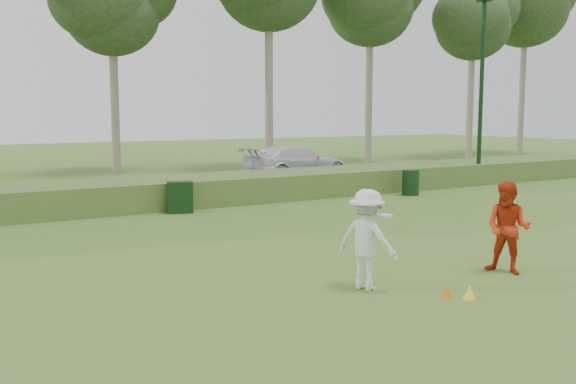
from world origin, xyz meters
TOP-DOWN VIEW (x-y plane):
  - ground at (0.00, 0.00)m, footprint 120.00×120.00m
  - reed_strip at (0.00, 12.00)m, footprint 80.00×3.00m
  - park_road at (0.00, 17.00)m, footprint 80.00×6.00m
  - lamp_post at (14.00, 11.00)m, footprint 0.70×0.70m
  - tree_4 at (2.00, 24.50)m, footprint 6.24×6.24m
  - tree_6 at (18.00, 23.80)m, footprint 7.02×7.02m
  - tree_7 at (26.00, 22.80)m, footprint 6.50×6.50m
  - tree_8 at (33.00, 24.20)m, footprint 8.06×8.06m
  - player_white at (-0.65, 0.22)m, footprint 1.06×1.32m
  - player_red at (2.39, -0.31)m, footprint 0.97×1.07m
  - cone_orange at (0.20, -0.89)m, footprint 0.19×0.19m
  - cone_yellow at (0.46, -1.17)m, footprint 0.21×0.21m
  - utility_cabinet at (-0.21, 10.17)m, footprint 0.91×0.73m
  - trash_bin at (8.91, 9.71)m, footprint 0.74×0.74m
  - car_right at (8.20, 16.82)m, footprint 5.43×2.57m

SIDE VIEW (x-z plane):
  - ground at x=0.00m, z-range 0.00..0.00m
  - park_road at x=0.00m, z-range 0.00..0.06m
  - cone_orange at x=0.20m, z-range 0.00..0.21m
  - cone_yellow at x=0.46m, z-range 0.00..0.23m
  - reed_strip at x=0.00m, z-range 0.00..0.90m
  - trash_bin at x=8.91m, z-range 0.00..0.96m
  - utility_cabinet at x=-0.21m, z-range 0.00..0.99m
  - car_right at x=8.20m, z-range 0.06..1.59m
  - player_white at x=-0.65m, z-range 0.00..1.79m
  - player_red at x=2.39m, z-range 0.00..1.80m
  - lamp_post at x=14.00m, z-range 1.51..9.68m
  - tree_4 at x=2.00m, z-range 2.84..14.34m
  - tree_7 at x=26.00m, z-range 3.09..15.59m
  - tree_6 at x=18.00m, z-range 3.35..16.85m
  - tree_8 at x=33.00m, z-range 3.73..18.73m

